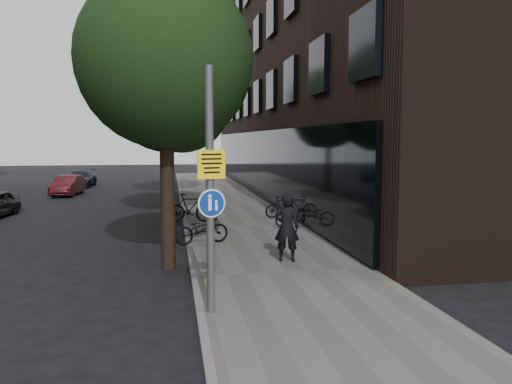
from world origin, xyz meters
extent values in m
plane|color=black|center=(0.00, 0.00, 0.00)|extent=(120.00, 120.00, 0.00)
cube|color=#62605B|center=(0.25, 10.00, 0.06)|extent=(4.50, 60.00, 0.12)
cube|color=slate|center=(-2.00, 10.00, 0.07)|extent=(0.15, 60.00, 0.13)
cube|color=black|center=(8.50, 22.00, 9.00)|extent=(12.00, 40.00, 18.00)
cylinder|color=black|center=(-2.60, 4.50, 1.60)|extent=(0.36, 0.36, 3.20)
sphere|color=black|center=(-2.60, 4.50, 5.30)|extent=(4.40, 4.40, 4.40)
sphere|color=black|center=(-2.20, 5.30, 4.30)|extent=(2.64, 2.64, 2.64)
cylinder|color=black|center=(-2.60, 13.00, 1.60)|extent=(0.36, 0.36, 3.20)
sphere|color=black|center=(-2.60, 13.00, 5.30)|extent=(5.00, 5.00, 5.00)
sphere|color=black|center=(-2.20, 13.80, 4.30)|extent=(3.00, 3.00, 3.00)
cylinder|color=black|center=(-2.60, 22.00, 1.60)|extent=(0.36, 0.36, 3.20)
sphere|color=black|center=(-2.60, 22.00, 5.30)|extent=(5.00, 5.00, 5.00)
sphere|color=black|center=(-2.20, 22.80, 4.30)|extent=(3.00, 3.00, 3.00)
cylinder|color=#595B5E|center=(-1.80, 0.75, 2.39)|extent=(0.15, 0.15, 4.54)
cube|color=yellow|center=(-1.80, 0.75, 2.89)|extent=(0.52, 0.16, 0.52)
cylinder|color=navy|center=(-1.80, 0.75, 2.19)|extent=(0.45, 0.13, 0.46)
cylinder|color=white|center=(-1.80, 0.75, 2.19)|extent=(0.51, 0.15, 0.52)
imported|color=black|center=(0.49, 4.38, 1.03)|extent=(0.76, 0.60, 1.82)
imported|color=black|center=(2.00, 9.54, 0.55)|extent=(1.73, 0.99, 0.86)
imported|color=black|center=(2.00, 11.61, 0.57)|extent=(1.55, 0.63, 0.90)
imported|color=black|center=(-1.61, 6.97, 0.58)|extent=(1.85, 1.09, 0.92)
imported|color=black|center=(-1.80, 11.18, 0.68)|extent=(1.91, 0.83, 1.11)
imported|color=maroon|center=(-8.69, 23.01, 0.59)|extent=(1.55, 3.69, 1.19)
imported|color=#1C2134|center=(-8.86, 28.59, 0.59)|extent=(1.80, 4.11, 1.17)
camera|label=1|loc=(-2.48, -8.32, 3.34)|focal=35.00mm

